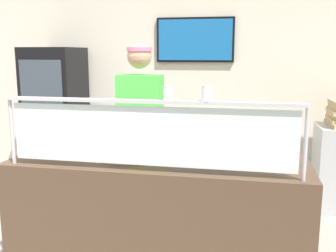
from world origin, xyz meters
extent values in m
plane|color=gray|center=(1.03, 1.00, 0.00)|extent=(12.00, 12.00, 0.00)
cube|color=silver|center=(1.03, 2.61, 1.35)|extent=(6.46, 0.08, 2.70)
cube|color=black|center=(0.99, 2.55, 1.84)|extent=(0.94, 0.04, 0.53)
cube|color=#1966B2|center=(0.99, 2.53, 1.84)|extent=(0.89, 0.01, 0.48)
cube|color=#4C3828|center=(1.03, 0.37, 0.47)|extent=(2.06, 0.75, 0.95)
cylinder|color=#B2B5BC|center=(0.10, 0.06, 1.18)|extent=(0.02, 0.02, 0.45)
cylinder|color=#B2B5BC|center=(1.96, 0.06, 1.18)|extent=(0.02, 0.02, 0.45)
cube|color=silver|center=(1.03, 0.06, 1.18)|extent=(1.80, 0.01, 0.37)
cube|color=#B2B5BC|center=(1.03, 0.06, 1.39)|extent=(1.86, 0.06, 0.02)
cylinder|color=#9EA0A8|center=(0.80, 0.36, 0.96)|extent=(0.42, 0.42, 0.01)
cylinder|color=tan|center=(0.80, 0.36, 0.97)|extent=(0.39, 0.39, 0.02)
cylinder|color=gold|center=(0.80, 0.36, 0.98)|extent=(0.34, 0.34, 0.01)
cube|color=#ADAFB7|center=(0.77, 0.34, 0.99)|extent=(0.09, 0.28, 0.01)
cylinder|color=white|center=(1.16, 0.06, 1.44)|extent=(0.06, 0.06, 0.07)
cylinder|color=white|center=(1.16, 0.06, 1.43)|extent=(0.05, 0.05, 0.04)
cylinder|color=silver|center=(1.16, 0.06, 1.48)|extent=(0.06, 0.06, 0.02)
cylinder|color=white|center=(1.39, 0.06, 1.44)|extent=(0.07, 0.07, 0.08)
cylinder|color=red|center=(1.39, 0.06, 1.43)|extent=(0.06, 0.06, 0.05)
cylinder|color=silver|center=(1.39, 0.06, 1.49)|extent=(0.06, 0.06, 0.02)
cylinder|color=#23232D|center=(0.61, 1.02, 0.47)|extent=(0.13, 0.13, 0.95)
cylinder|color=#23232D|center=(0.83, 1.02, 0.47)|extent=(0.13, 0.13, 0.95)
cube|color=#4CD14C|center=(0.72, 1.02, 1.23)|extent=(0.38, 0.21, 0.55)
sphere|color=tan|center=(0.72, 1.02, 1.66)|extent=(0.21, 0.21, 0.21)
cylinder|color=pink|center=(0.72, 1.02, 1.71)|extent=(0.21, 0.21, 0.04)
cylinder|color=tan|center=(0.90, 0.80, 1.13)|extent=(0.08, 0.34, 0.08)
cube|color=black|center=(-0.68, 2.17, 0.87)|extent=(0.62, 0.64, 1.75)
cube|color=#38424C|center=(-0.68, 1.84, 0.91)|extent=(0.52, 0.02, 1.40)
cylinder|color=green|center=(-0.84, 1.95, 0.96)|extent=(0.06, 0.06, 0.20)
cylinder|color=green|center=(-0.73, 1.95, 0.96)|extent=(0.06, 0.06, 0.20)
cylinder|color=blue|center=(-0.62, 1.95, 0.96)|extent=(0.06, 0.06, 0.20)
cylinder|color=green|center=(-0.51, 1.95, 0.96)|extent=(0.06, 0.06, 0.20)
camera|label=1|loc=(1.62, -2.22, 1.69)|focal=41.66mm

